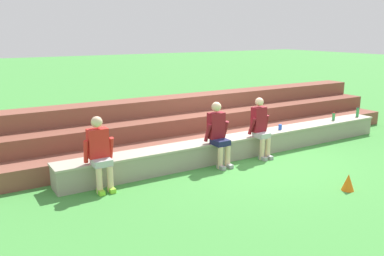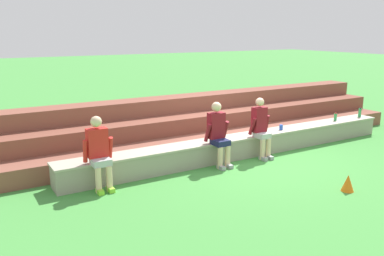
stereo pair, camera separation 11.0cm
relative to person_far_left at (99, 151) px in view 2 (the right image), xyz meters
name	(u,v)px [view 2 (the right image)]	position (x,y,z in m)	size (l,w,h in m)	color
ground_plane	(251,158)	(3.52, 0.01, -0.71)	(80.00, 80.00, 0.00)	#428E3D
stone_seating_wall	(244,145)	(3.52, 0.28, -0.46)	(8.66, 0.56, 0.48)	gray
brick_bleachers	(207,123)	(3.52, 1.89, -0.26)	(11.17, 2.00, 1.16)	brown
person_far_left	(99,151)	(0.00, 0.00, 0.00)	(0.55, 0.53, 1.34)	beige
person_left_of_center	(218,133)	(2.59, -0.01, 0.01)	(0.53, 0.56, 1.37)	beige
person_center	(261,127)	(3.74, -0.03, 0.00)	(0.49, 0.50, 1.37)	beige
water_bottle_near_right	(360,113)	(7.53, 0.25, -0.11)	(0.08, 0.08, 0.26)	green
water_bottle_center_gap	(335,117)	(6.58, 0.28, -0.13)	(0.07, 0.07, 0.21)	green
plastic_cup_middle	(281,127)	(4.61, 0.24, -0.17)	(0.08, 0.08, 0.13)	blue
sports_cone	(348,183)	(3.79, -2.41, -0.56)	(0.23, 0.23, 0.31)	orange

